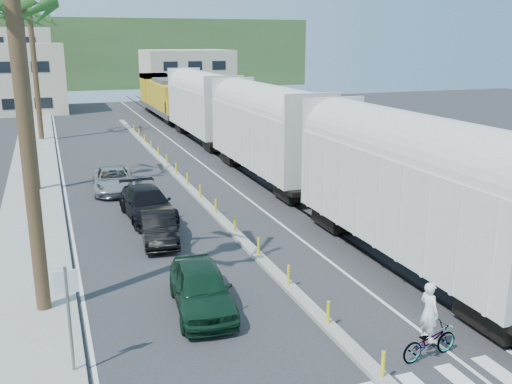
{
  "coord_description": "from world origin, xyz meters",
  "views": [
    {
      "loc": [
        -7.36,
        -11.82,
        8.37
      ],
      "look_at": [
        0.83,
        10.55,
        2.0
      ],
      "focal_mm": 40.0,
      "sensor_mm": 36.0,
      "label": 1
    }
  ],
  "objects_px": {
    "car_second": "(158,227)",
    "street_sign": "(68,305)",
    "car_lead": "(201,288)",
    "cyclist": "(429,334)"
  },
  "relations": [
    {
      "from": "car_second",
      "to": "cyclist",
      "type": "bearing_deg",
      "value": -60.8
    },
    {
      "from": "cyclist",
      "to": "car_second",
      "type": "bearing_deg",
      "value": 16.13
    },
    {
      "from": "car_second",
      "to": "street_sign",
      "type": "bearing_deg",
      "value": -107.53
    },
    {
      "from": "car_lead",
      "to": "car_second",
      "type": "height_order",
      "value": "car_lead"
    },
    {
      "from": "car_lead",
      "to": "car_second",
      "type": "xyz_separation_m",
      "value": [
        -0.08,
        6.83,
        -0.09
      ]
    },
    {
      "from": "cyclist",
      "to": "street_sign",
      "type": "bearing_deg",
      "value": 67.51
    },
    {
      "from": "street_sign",
      "to": "car_lead",
      "type": "relative_size",
      "value": 0.66
    },
    {
      "from": "car_second",
      "to": "cyclist",
      "type": "relative_size",
      "value": 1.87
    },
    {
      "from": "car_second",
      "to": "cyclist",
      "type": "distance_m",
      "value": 12.79
    },
    {
      "from": "car_lead",
      "to": "cyclist",
      "type": "bearing_deg",
      "value": -38.7
    }
  ]
}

